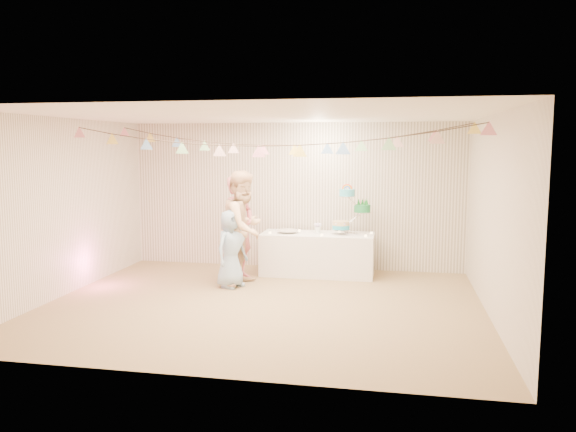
% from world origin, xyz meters
% --- Properties ---
extents(floor, '(6.00, 6.00, 0.00)m').
position_xyz_m(floor, '(0.00, 0.00, 0.00)').
color(floor, olive).
rests_on(floor, ground).
extents(ceiling, '(6.00, 6.00, 0.00)m').
position_xyz_m(ceiling, '(0.00, 0.00, 2.60)').
color(ceiling, white).
rests_on(ceiling, ground).
extents(back_wall, '(6.00, 6.00, 0.00)m').
position_xyz_m(back_wall, '(0.00, 2.50, 1.30)').
color(back_wall, silver).
rests_on(back_wall, ground).
extents(front_wall, '(6.00, 6.00, 0.00)m').
position_xyz_m(front_wall, '(0.00, -2.50, 1.30)').
color(front_wall, silver).
rests_on(front_wall, ground).
extents(left_wall, '(5.00, 5.00, 0.00)m').
position_xyz_m(left_wall, '(-3.00, 0.00, 1.30)').
color(left_wall, silver).
rests_on(left_wall, ground).
extents(right_wall, '(5.00, 5.00, 0.00)m').
position_xyz_m(right_wall, '(3.00, 0.00, 1.30)').
color(right_wall, silver).
rests_on(right_wall, ground).
extents(table, '(1.90, 0.76, 0.71)m').
position_xyz_m(table, '(0.49, 1.97, 0.36)').
color(table, white).
rests_on(table, floor).
extents(cake_stand, '(0.70, 0.41, 0.79)m').
position_xyz_m(cake_stand, '(1.04, 2.02, 1.14)').
color(cake_stand, silver).
rests_on(cake_stand, table).
extents(cake_bottom, '(0.31, 0.31, 0.15)m').
position_xyz_m(cake_bottom, '(0.89, 1.96, 0.84)').
color(cake_bottom, '#29A8C2').
rests_on(cake_bottom, cake_stand).
extents(cake_middle, '(0.27, 0.27, 0.22)m').
position_xyz_m(cake_middle, '(1.22, 2.11, 1.11)').
color(cake_middle, '#1A773B').
rests_on(cake_middle, cake_stand).
extents(cake_top_tier, '(0.25, 0.25, 0.19)m').
position_xyz_m(cake_top_tier, '(0.98, 1.99, 1.38)').
color(cake_top_tier, '#41B6CE').
rests_on(cake_top_tier, cake_stand).
extents(platter, '(0.36, 0.36, 0.02)m').
position_xyz_m(platter, '(-0.02, 1.92, 0.76)').
color(platter, white).
rests_on(platter, table).
extents(posy, '(0.16, 0.16, 0.18)m').
position_xyz_m(posy, '(0.48, 2.02, 0.84)').
color(posy, white).
rests_on(posy, table).
extents(person_adult_a, '(0.60, 0.73, 1.72)m').
position_xyz_m(person_adult_a, '(-0.72, 1.37, 0.86)').
color(person_adult_a, '#C96971').
rests_on(person_adult_a, floor).
extents(person_adult_b, '(0.90, 1.03, 1.81)m').
position_xyz_m(person_adult_b, '(-0.57, 1.11, 0.90)').
color(person_adult_b, '#E4B98C').
rests_on(person_adult_b, floor).
extents(person_child, '(0.61, 0.70, 1.21)m').
position_xyz_m(person_child, '(-0.72, 0.88, 0.61)').
color(person_child, '#8FAFCA').
rests_on(person_child, floor).
extents(bunting_back, '(5.60, 1.10, 0.40)m').
position_xyz_m(bunting_back, '(0.00, 1.10, 2.35)').
color(bunting_back, pink).
rests_on(bunting_back, ceiling).
extents(bunting_front, '(5.60, 0.90, 0.36)m').
position_xyz_m(bunting_front, '(0.00, -0.20, 2.32)').
color(bunting_front, '#72A5E5').
rests_on(bunting_front, ceiling).
extents(tealight_0, '(0.04, 0.04, 0.03)m').
position_xyz_m(tealight_0, '(-0.31, 1.82, 0.73)').
color(tealight_0, '#FFD88C').
rests_on(tealight_0, table).
extents(tealight_1, '(0.04, 0.04, 0.03)m').
position_xyz_m(tealight_1, '(0.14, 2.15, 0.73)').
color(tealight_1, '#FFD88C').
rests_on(tealight_1, table).
extents(tealight_2, '(0.04, 0.04, 0.03)m').
position_xyz_m(tealight_2, '(0.59, 1.75, 0.73)').
color(tealight_2, '#FFD88C').
rests_on(tealight_2, table).
extents(tealight_3, '(0.04, 0.04, 0.03)m').
position_xyz_m(tealight_3, '(0.84, 2.19, 0.73)').
color(tealight_3, '#FFD88C').
rests_on(tealight_3, table).
extents(tealight_4, '(0.04, 0.04, 0.03)m').
position_xyz_m(tealight_4, '(1.31, 1.79, 0.73)').
color(tealight_4, '#FFD88C').
rests_on(tealight_4, table).
extents(tealight_5, '(0.04, 0.04, 0.03)m').
position_xyz_m(tealight_5, '(1.39, 2.12, 0.73)').
color(tealight_5, '#FFD88C').
rests_on(tealight_5, table).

